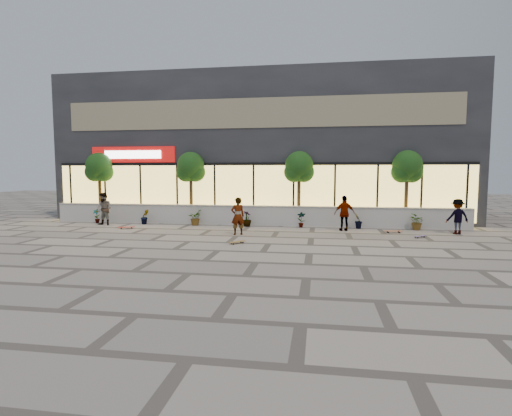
# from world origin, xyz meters

# --- Properties ---
(ground) EXTENTS (80.00, 80.00, 0.00)m
(ground) POSITION_xyz_m (0.00, 0.00, 0.00)
(ground) COLOR #A2978C
(ground) RESTS_ON ground
(planter_wall) EXTENTS (22.00, 0.42, 1.04)m
(planter_wall) POSITION_xyz_m (0.00, 7.00, 0.52)
(planter_wall) COLOR beige
(planter_wall) RESTS_ON ground
(retail_building) EXTENTS (24.00, 9.17, 8.50)m
(retail_building) POSITION_xyz_m (-0.00, 12.49, 4.25)
(retail_building) COLOR #25252A
(retail_building) RESTS_ON ground
(shrub_a) EXTENTS (0.43, 0.29, 0.81)m
(shrub_a) POSITION_xyz_m (-8.50, 6.45, 0.41)
(shrub_a) COLOR #183912
(shrub_a) RESTS_ON ground
(shrub_b) EXTENTS (0.57, 0.57, 0.81)m
(shrub_b) POSITION_xyz_m (-5.70, 6.45, 0.41)
(shrub_b) COLOR #183912
(shrub_b) RESTS_ON ground
(shrub_c) EXTENTS (0.68, 0.77, 0.81)m
(shrub_c) POSITION_xyz_m (-2.90, 6.45, 0.41)
(shrub_c) COLOR #183912
(shrub_c) RESTS_ON ground
(shrub_d) EXTENTS (0.64, 0.64, 0.81)m
(shrub_d) POSITION_xyz_m (-0.10, 6.45, 0.41)
(shrub_d) COLOR #183912
(shrub_d) RESTS_ON ground
(shrub_e) EXTENTS (0.46, 0.35, 0.81)m
(shrub_e) POSITION_xyz_m (2.70, 6.45, 0.41)
(shrub_e) COLOR #183912
(shrub_e) RESTS_ON ground
(shrub_f) EXTENTS (0.55, 0.57, 0.81)m
(shrub_f) POSITION_xyz_m (5.50, 6.45, 0.41)
(shrub_f) COLOR #183912
(shrub_f) RESTS_ON ground
(shrub_g) EXTENTS (0.77, 0.84, 0.81)m
(shrub_g) POSITION_xyz_m (8.30, 6.45, 0.41)
(shrub_g) COLOR #183912
(shrub_g) RESTS_ON ground
(tree_west) EXTENTS (1.60, 1.50, 3.92)m
(tree_west) POSITION_xyz_m (-9.00, 7.70, 2.99)
(tree_west) COLOR #483019
(tree_west) RESTS_ON ground
(tree_midwest) EXTENTS (1.60, 1.50, 3.92)m
(tree_midwest) POSITION_xyz_m (-3.50, 7.70, 2.99)
(tree_midwest) COLOR #483019
(tree_midwest) RESTS_ON ground
(tree_mideast) EXTENTS (1.60, 1.50, 3.92)m
(tree_mideast) POSITION_xyz_m (2.50, 7.70, 2.99)
(tree_mideast) COLOR #483019
(tree_mideast) RESTS_ON ground
(tree_east) EXTENTS (1.60, 1.50, 3.92)m
(tree_east) POSITION_xyz_m (8.00, 7.70, 2.99)
(tree_east) COLOR #483019
(tree_east) RESTS_ON ground
(skater_center) EXTENTS (0.73, 0.63, 1.69)m
(skater_center) POSITION_xyz_m (-0.02, 3.70, 0.84)
(skater_center) COLOR white
(skater_center) RESTS_ON ground
(skater_left) EXTENTS (0.93, 0.77, 1.72)m
(skater_left) POSITION_xyz_m (-7.61, 5.69, 0.86)
(skater_left) COLOR tan
(skater_left) RESTS_ON ground
(skater_right_near) EXTENTS (1.06, 0.64, 1.69)m
(skater_right_near) POSITION_xyz_m (4.79, 5.63, 0.85)
(skater_right_near) COLOR white
(skater_right_near) RESTS_ON ground
(skater_right_far) EXTENTS (1.13, 0.79, 1.60)m
(skater_right_far) POSITION_xyz_m (9.80, 5.48, 0.80)
(skater_right_far) COLOR maroon
(skater_right_far) RESTS_ON ground
(skateboard_center) EXTENTS (0.64, 0.68, 0.09)m
(skateboard_center) POSITION_xyz_m (0.41, 1.48, 0.08)
(skateboard_center) COLOR olive
(skateboard_center) RESTS_ON ground
(skateboard_left) EXTENTS (0.82, 0.55, 0.10)m
(skateboard_left) POSITION_xyz_m (-5.86, 4.65, 0.08)
(skateboard_left) COLOR red
(skateboard_left) RESTS_ON ground
(skateboard_right_near) EXTENTS (0.86, 0.38, 0.10)m
(skateboard_right_near) POSITION_xyz_m (7.00, 5.33, 0.08)
(skateboard_right_near) COLOR #9A4F32
(skateboard_right_near) RESTS_ON ground
(skateboard_right_far) EXTENTS (0.65, 0.57, 0.08)m
(skateboard_right_far) POSITION_xyz_m (7.87, 4.12, 0.07)
(skateboard_right_far) COLOR #665298
(skateboard_right_far) RESTS_ON ground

